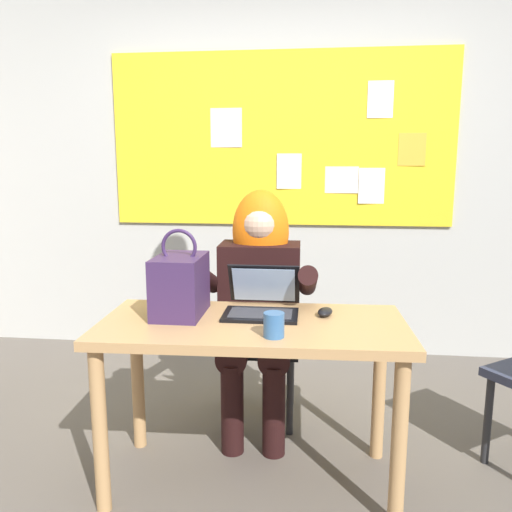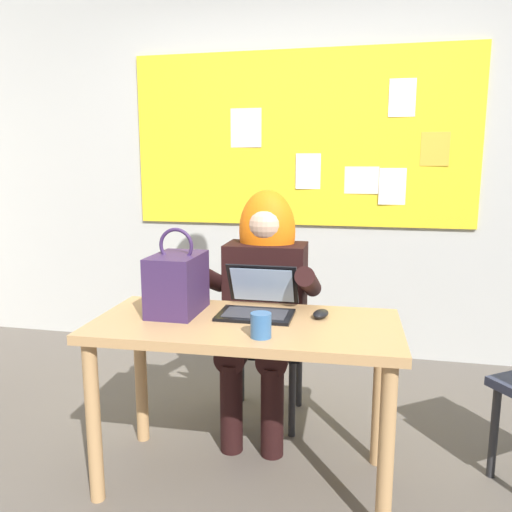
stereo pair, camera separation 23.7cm
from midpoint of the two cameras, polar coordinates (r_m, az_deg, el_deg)
ground_plane at (r=2.45m, az=1.78°, el=-24.14°), size 24.00×24.00×0.00m
wall_back_bulletin at (r=3.71m, az=6.90°, el=11.16°), size 6.07×1.86×2.86m
desk_main at (r=2.18m, az=1.86°, el=-10.11°), size 1.30×0.64×0.73m
chair_at_desk at (r=2.84m, az=3.71°, el=-7.76°), size 0.43×0.43×0.90m
person_costumed at (r=2.65m, az=3.42°, el=-3.86°), size 0.60×0.61×1.25m
laptop at (r=2.25m, az=3.28°, el=-5.26°), size 0.32×0.32×0.20m
computer_mouse at (r=2.22m, az=10.32°, el=-6.43°), size 0.08×0.12×0.03m
handbag at (r=2.24m, az=-5.84°, el=-3.04°), size 0.20×0.30×0.38m
coffee_mug at (r=1.94m, az=4.08°, el=-7.79°), size 0.08×0.08×0.09m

